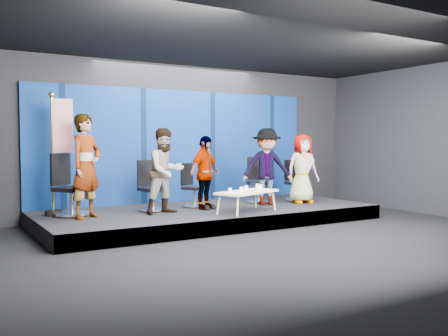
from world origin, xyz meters
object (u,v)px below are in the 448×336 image
(mug_d, at_px, (260,187))
(mug_b, at_px, (242,190))
(chair_c, at_px, (193,192))
(coffee_table, at_px, (247,193))
(chair_d, at_px, (258,187))
(panelist_a, at_px, (86,166))
(panelist_c, at_px, (205,173))
(chair_b, at_px, (151,194))
(flag_stand, at_px, (59,150))
(panelist_b, at_px, (166,171))
(mug_a, at_px, (230,190))
(chair_e, at_px, (295,187))
(panelist_d, at_px, (267,167))
(panelist_e, at_px, (302,169))
(mug_c, at_px, (246,188))
(mug_e, at_px, (258,186))
(chair_a, at_px, (69,195))

(mug_d, bearing_deg, mug_b, -162.91)
(chair_c, xyz_separation_m, coffee_table, (0.52, -1.32, 0.08))
(chair_d, distance_m, mug_b, 1.96)
(panelist_a, bearing_deg, chair_c, -23.06)
(mug_b, bearing_deg, panelist_c, 106.29)
(chair_c, bearing_deg, chair_b, 162.39)
(mug_b, relative_size, flag_stand, 0.04)
(panelist_b, relative_size, mug_a, 19.38)
(mug_b, bearing_deg, mug_a, 168.64)
(panelist_a, height_order, mug_d, panelist_a)
(panelist_b, relative_size, chair_e, 1.72)
(panelist_a, distance_m, chair_c, 2.54)
(panelist_d, distance_m, mug_a, 1.76)
(chair_c, height_order, panelist_e, panelist_e)
(panelist_d, bearing_deg, mug_c, -124.29)
(panelist_e, xyz_separation_m, mug_e, (-1.52, -0.40, -0.31))
(mug_d, bearing_deg, mug_e, 68.67)
(coffee_table, bearing_deg, mug_c, 71.74)
(chair_c, bearing_deg, mug_d, -81.11)
(chair_a, height_order, chair_e, chair_a)
(chair_a, height_order, chair_d, chair_a)
(panelist_a, distance_m, mug_a, 2.71)
(chair_d, height_order, flag_stand, flag_stand)
(mug_c, bearing_deg, mug_d, -7.78)
(panelist_a, distance_m, mug_e, 3.45)
(chair_c, relative_size, panelist_e, 0.60)
(chair_b, distance_m, mug_d, 2.21)
(chair_a, bearing_deg, mug_e, -51.06)
(flag_stand, bearing_deg, panelist_e, -4.13)
(chair_e, height_order, panelist_e, panelist_e)
(chair_d, height_order, mug_a, chair_d)
(chair_b, distance_m, panelist_c, 1.17)
(panelist_b, bearing_deg, chair_a, 149.45)
(panelist_d, height_order, mug_c, panelist_d)
(panelist_a, relative_size, mug_a, 22.22)
(coffee_table, distance_m, mug_e, 0.48)
(mug_e, bearing_deg, panelist_e, 14.85)
(chair_e, bearing_deg, flag_stand, -175.85)
(mug_d, bearing_deg, chair_e, 31.02)
(chair_a, relative_size, coffee_table, 0.78)
(mug_b, height_order, mug_e, mug_e)
(chair_b, height_order, panelist_e, panelist_e)
(panelist_e, bearing_deg, panelist_c, -176.06)
(mug_e, bearing_deg, panelist_c, 146.63)
(flag_stand, bearing_deg, mug_e, -13.74)
(chair_d, distance_m, mug_c, 1.63)
(chair_c, distance_m, coffee_table, 1.42)
(chair_c, height_order, chair_e, chair_e)
(chair_c, bearing_deg, chair_d, -26.94)
(chair_d, bearing_deg, chair_c, -160.89)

